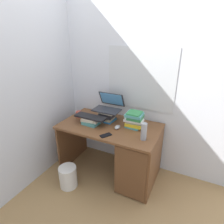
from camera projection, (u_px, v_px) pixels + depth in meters
ground_plane at (110, 171)px, 2.71m from camera, size 6.00×6.00×0.00m
wall_back at (123, 76)px, 2.54m from camera, size 6.00×0.06×2.60m
wall_left at (53, 75)px, 2.55m from camera, size 0.05×6.00×2.60m
desk at (131, 154)px, 2.40m from camera, size 1.27×0.72×0.74m
book_stack_tall at (107, 116)px, 2.53m from camera, size 0.23×0.20×0.15m
book_stack_keyboard_riser at (91, 121)px, 2.44m from camera, size 0.23×0.18×0.09m
book_stack_side at (134, 119)px, 2.34m from camera, size 0.24×0.21×0.20m
laptop at (109, 105)px, 2.53m from camera, size 0.36×0.31×0.21m
keyboard at (90, 117)px, 2.41m from camera, size 0.42×0.15×0.02m
computer_mouse at (117, 127)px, 2.34m from camera, size 0.06×0.10×0.04m
mug at (79, 114)px, 2.64m from camera, size 0.11×0.07×0.09m
water_bottle at (144, 131)px, 2.07m from camera, size 0.07×0.07×0.20m
cell_phone at (106, 135)px, 2.18m from camera, size 0.13×0.15×0.01m
wastebasket at (68, 177)px, 2.40m from camera, size 0.22×0.22×0.28m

